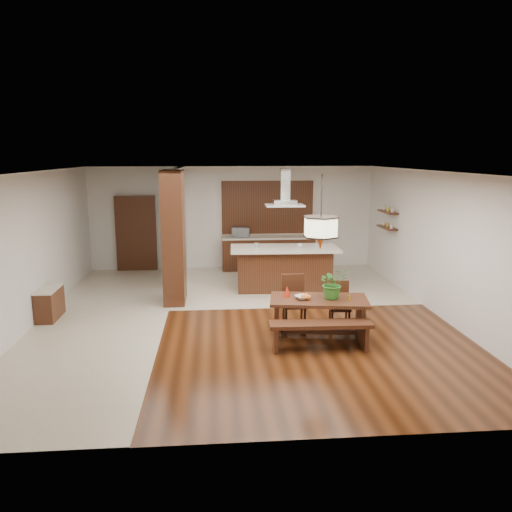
{
  "coord_description": "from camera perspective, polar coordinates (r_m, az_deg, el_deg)",
  "views": [
    {
      "loc": [
        -0.51,
        -9.64,
        3.22
      ],
      "look_at": [
        0.3,
        0.0,
        1.25
      ],
      "focal_mm": 35.0,
      "sensor_mm": 36.0,
      "label": 1
    }
  ],
  "objects": [
    {
      "name": "room_shell",
      "position": [
        9.72,
        -1.77,
        4.66
      ],
      "size": [
        9.0,
        9.04,
        2.92
      ],
      "color": "#341809",
      "rests_on": "ground"
    },
    {
      "name": "tile_hallway",
      "position": [
        10.41,
        -17.11,
        -7.02
      ],
      "size": [
        2.5,
        9.0,
        0.01
      ],
      "primitive_type": "cube",
      "color": "beige",
      "rests_on": "ground"
    },
    {
      "name": "tile_kitchen",
      "position": [
        12.68,
        3.33,
        -3.19
      ],
      "size": [
        5.5,
        4.0,
        0.01
      ],
      "primitive_type": "cube",
      "color": "beige",
      "rests_on": "ground"
    },
    {
      "name": "soffit_band",
      "position": [
        9.66,
        -1.8,
        9.52
      ],
      "size": [
        8.0,
        9.0,
        0.02
      ],
      "primitive_type": "cube",
      "color": "#3B220E",
      "rests_on": "room_shell"
    },
    {
      "name": "partition_pier",
      "position": [
        11.02,
        -9.38,
        2.11
      ],
      "size": [
        0.45,
        1.0,
        2.9
      ],
      "primitive_type": "cube",
      "color": "#32190D",
      "rests_on": "ground"
    },
    {
      "name": "partition_stub",
      "position": [
        13.09,
        -8.68,
        3.61
      ],
      "size": [
        0.18,
        2.4,
        2.9
      ],
      "primitive_type": "cube",
      "color": "silver",
      "rests_on": "ground"
    },
    {
      "name": "hallway_console",
      "position": [
        10.78,
        -22.52,
        -5.03
      ],
      "size": [
        0.37,
        0.88,
        0.63
      ],
      "primitive_type": "cube",
      "color": "#32190D",
      "rests_on": "ground"
    },
    {
      "name": "hallway_doorway",
      "position": [
        14.37,
        -13.53,
        2.51
      ],
      "size": [
        1.1,
        0.2,
        2.1
      ],
      "primitive_type": "cube",
      "color": "#32190D",
      "rests_on": "ground"
    },
    {
      "name": "rear_counter",
      "position": [
        14.19,
        1.39,
        0.36
      ],
      "size": [
        2.6,
        0.62,
        0.95
      ],
      "color": "#32190D",
      "rests_on": "ground"
    },
    {
      "name": "kitchen_window",
      "position": [
        14.26,
        1.3,
        5.59
      ],
      "size": [
        2.6,
        0.08,
        1.5
      ],
      "primitive_type": "cube",
      "color": "brown",
      "rests_on": "room_shell"
    },
    {
      "name": "shelf_lower",
      "position": [
        13.13,
        14.75,
        3.17
      ],
      "size": [
        0.26,
        0.9,
        0.04
      ],
      "primitive_type": "cube",
      "color": "#32190D",
      "rests_on": "room_shell"
    },
    {
      "name": "shelf_upper",
      "position": [
        13.08,
        14.84,
        4.9
      ],
      "size": [
        0.26,
        0.9,
        0.04
      ],
      "primitive_type": "cube",
      "color": "#32190D",
      "rests_on": "room_shell"
    },
    {
      "name": "dining_table",
      "position": [
        9.0,
        7.17,
        -6.0
      ],
      "size": [
        1.82,
        1.1,
        0.71
      ],
      "rotation": [
        0.0,
        0.0,
        -0.15
      ],
      "color": "#32190D",
      "rests_on": "ground"
    },
    {
      "name": "dining_bench",
      "position": [
        8.51,
        7.37,
        -9.07
      ],
      "size": [
        1.73,
        0.42,
        0.48
      ],
      "primitive_type": null,
      "rotation": [
        0.0,
        0.0,
        -0.03
      ],
      "color": "#32190D",
      "rests_on": "ground"
    },
    {
      "name": "dining_chair_left",
      "position": [
        9.5,
        4.38,
        -5.22
      ],
      "size": [
        0.44,
        0.44,
        0.98
      ],
      "primitive_type": null,
      "rotation": [
        0.0,
        0.0,
        0.0
      ],
      "color": "#32190D",
      "rests_on": "ground"
    },
    {
      "name": "dining_chair_right",
      "position": [
        9.57,
        9.54,
        -5.57
      ],
      "size": [
        0.42,
        0.42,
        0.88
      ],
      "primitive_type": null,
      "rotation": [
        0.0,
        0.0,
        -0.09
      ],
      "color": "#32190D",
      "rests_on": "ground"
    },
    {
      "name": "pendant_lantern",
      "position": [
        8.65,
        7.45,
        4.93
      ],
      "size": [
        0.64,
        0.64,
        1.31
      ],
      "primitive_type": null,
      "color": "beige",
      "rests_on": "room_shell"
    },
    {
      "name": "foliage_plant",
      "position": [
        8.92,
        8.78,
        -3.07
      ],
      "size": [
        0.58,
        0.53,
        0.56
      ],
      "primitive_type": "imported",
      "rotation": [
        0.0,
        0.0,
        0.21
      ],
      "color": "#2F7326",
      "rests_on": "dining_table"
    },
    {
      "name": "fruit_bowl",
      "position": [
        8.88,
        5.35,
        -4.72
      ],
      "size": [
        0.34,
        0.34,
        0.06
      ],
      "primitive_type": "imported",
      "rotation": [
        0.0,
        0.0,
        0.37
      ],
      "color": "beige",
      "rests_on": "dining_table"
    },
    {
      "name": "napkin_cone",
      "position": [
        9.0,
        3.58,
        -4.04
      ],
      "size": [
        0.15,
        0.15,
        0.19
      ],
      "primitive_type": "cone",
      "rotation": [
        0.0,
        0.0,
        -0.24
      ],
      "color": "red",
      "rests_on": "dining_table"
    },
    {
      "name": "gold_ornament",
      "position": [
        8.9,
        10.57,
        -4.75
      ],
      "size": [
        0.06,
        0.06,
        0.09
      ],
      "primitive_type": "cylinder",
      "rotation": [
        0.0,
        0.0,
        -0.03
      ],
      "color": "gold",
      "rests_on": "dining_table"
    },
    {
      "name": "kitchen_island",
      "position": [
        12.02,
        3.22,
        -1.37
      ],
      "size": [
        2.6,
        1.21,
        1.06
      ],
      "rotation": [
        0.0,
        0.0,
        -0.04
      ],
      "color": "#32190D",
      "rests_on": "ground"
    },
    {
      "name": "range_hood",
      "position": [
        11.75,
        3.33,
        7.81
      ],
      "size": [
        0.9,
        0.55,
        0.87
      ],
      "primitive_type": null,
      "color": "silver",
      "rests_on": "room_shell"
    },
    {
      "name": "island_cup",
      "position": [
        11.9,
        5.06,
        1.22
      ],
      "size": [
        0.15,
        0.15,
        0.09
      ],
      "primitive_type": "imported",
      "rotation": [
        0.0,
        0.0,
        -0.38
      ],
      "color": "silver",
      "rests_on": "kitchen_island"
    },
    {
      "name": "microwave",
      "position": [
        14.0,
        -1.75,
        2.73
      ],
      "size": [
        0.52,
        0.39,
        0.27
      ],
      "primitive_type": "imported",
      "rotation": [
        0.0,
        0.0,
        -0.13
      ],
      "color": "silver",
      "rests_on": "rear_counter"
    }
  ]
}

